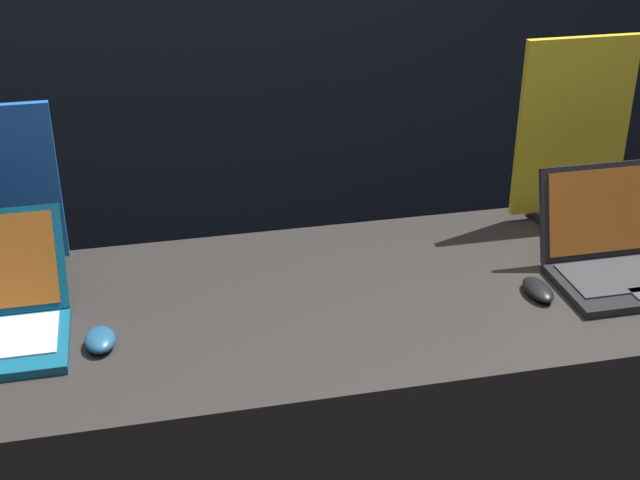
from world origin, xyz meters
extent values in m
cube|color=#282623|center=(0.00, 0.37, 0.46)|extent=(1.92, 0.74, 0.92)
ellipsoid|color=navy|center=(-0.48, 0.28, 0.94)|extent=(0.06, 0.10, 0.03)
cube|color=black|center=(0.75, 0.26, 0.93)|extent=(0.38, 0.23, 0.02)
cube|color=#2D2D30|center=(0.75, 0.28, 0.94)|extent=(0.33, 0.16, 0.00)
cube|color=black|center=(0.75, 0.41, 1.05)|extent=(0.38, 0.08, 0.22)
cube|color=#A5591E|center=(0.75, 0.41, 1.05)|extent=(0.34, 0.06, 0.20)
ellipsoid|color=black|center=(0.50, 0.27, 0.93)|extent=(0.06, 0.11, 0.03)
cube|color=black|center=(0.75, 0.65, 0.93)|extent=(0.17, 0.07, 0.02)
cube|color=gold|center=(0.75, 0.65, 1.18)|extent=(0.31, 0.02, 0.47)
camera|label=1|loc=(-0.37, -1.35, 1.96)|focal=50.00mm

